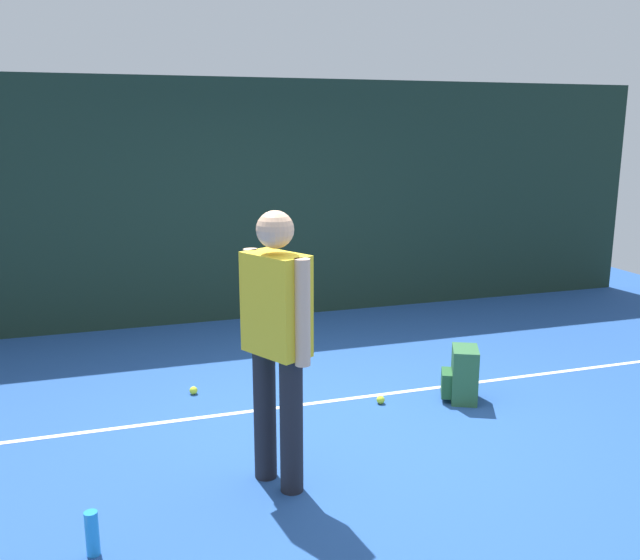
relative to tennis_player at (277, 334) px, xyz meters
name	(u,v)px	position (x,y,z in m)	size (l,w,h in m)	color
ground_plane	(336,420)	(0.64, 0.76, -0.97)	(12.00, 12.00, 0.00)	#234C93
back_fence	(249,202)	(0.64, 3.76, 0.37)	(10.00, 0.10, 2.68)	#192D23
court_line	(321,402)	(0.64, 1.12, -0.96)	(9.00, 0.05, 0.00)	white
tennis_player	(277,334)	(0.00, 0.00, 0.00)	(0.38, 0.48, 1.70)	black
backpack	(462,375)	(1.73, 0.82, -0.76)	(0.37, 0.36, 0.44)	#2D6038
tennis_ball_near_player	(193,390)	(-0.32, 1.60, -0.93)	(0.07, 0.07, 0.07)	#CCE033
tennis_ball_by_fence	(381,400)	(1.08, 0.95, -0.93)	(0.07, 0.07, 0.07)	#CCE033
water_bottle	(92,533)	(-1.09, -0.41, -0.84)	(0.07, 0.07, 0.24)	#268CD8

